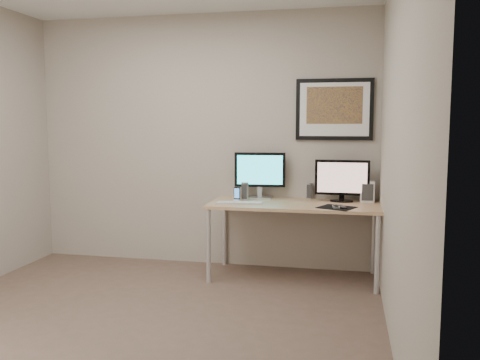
{
  "coord_description": "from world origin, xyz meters",
  "views": [
    {
      "loc": [
        1.48,
        -3.42,
        1.49
      ],
      "look_at": [
        0.53,
        1.1,
        0.97
      ],
      "focal_mm": 38.0,
      "sensor_mm": 36.0,
      "label": 1
    }
  ],
  "objects_px": {
    "desk": "(294,210)",
    "speaker_right": "(309,191)",
    "speaker_left": "(245,191)",
    "keyboard": "(239,203)",
    "monitor_large": "(260,173)",
    "phone_dock": "(237,194)",
    "monitor_tv": "(342,180)",
    "fan_unit": "(367,192)",
    "framed_art": "(334,109)"
  },
  "relations": [
    {
      "from": "desk",
      "to": "speaker_left",
      "type": "bearing_deg",
      "value": 168.14
    },
    {
      "from": "monitor_large",
      "to": "speaker_left",
      "type": "xyz_separation_m",
      "value": [
        -0.13,
        -0.13,
        -0.17
      ]
    },
    {
      "from": "framed_art",
      "to": "keyboard",
      "type": "bearing_deg",
      "value": -152.26
    },
    {
      "from": "framed_art",
      "to": "speaker_left",
      "type": "bearing_deg",
      "value": -165.0
    },
    {
      "from": "monitor_large",
      "to": "keyboard",
      "type": "xyz_separation_m",
      "value": [
        -0.14,
        -0.35,
        -0.25
      ]
    },
    {
      "from": "monitor_large",
      "to": "speaker_right",
      "type": "distance_m",
      "value": 0.53
    },
    {
      "from": "framed_art",
      "to": "fan_unit",
      "type": "relative_size",
      "value": 3.68
    },
    {
      "from": "monitor_tv",
      "to": "speaker_right",
      "type": "distance_m",
      "value": 0.37
    },
    {
      "from": "speaker_left",
      "to": "fan_unit",
      "type": "bearing_deg",
      "value": 4.53
    },
    {
      "from": "speaker_right",
      "to": "keyboard",
      "type": "xyz_separation_m",
      "value": [
        -0.63,
        -0.43,
        -0.07
      ]
    },
    {
      "from": "speaker_right",
      "to": "keyboard",
      "type": "height_order",
      "value": "speaker_right"
    },
    {
      "from": "desk",
      "to": "monitor_tv",
      "type": "distance_m",
      "value": 0.55
    },
    {
      "from": "speaker_right",
      "to": "phone_dock",
      "type": "xyz_separation_m",
      "value": [
        -0.68,
        -0.29,
        -0.01
      ]
    },
    {
      "from": "desk",
      "to": "speaker_right",
      "type": "xyz_separation_m",
      "value": [
        0.12,
        0.31,
        0.15
      ]
    },
    {
      "from": "speaker_left",
      "to": "speaker_right",
      "type": "distance_m",
      "value": 0.65
    },
    {
      "from": "keyboard",
      "to": "desk",
      "type": "bearing_deg",
      "value": 7.3
    },
    {
      "from": "desk",
      "to": "monitor_large",
      "type": "xyz_separation_m",
      "value": [
        -0.37,
        0.23,
        0.32
      ]
    },
    {
      "from": "framed_art",
      "to": "monitor_large",
      "type": "height_order",
      "value": "framed_art"
    },
    {
      "from": "monitor_tv",
      "to": "phone_dock",
      "type": "bearing_deg",
      "value": -170.88
    },
    {
      "from": "speaker_left",
      "to": "keyboard",
      "type": "distance_m",
      "value": 0.24
    },
    {
      "from": "fan_unit",
      "to": "monitor_large",
      "type": "bearing_deg",
      "value": 177.92
    },
    {
      "from": "monitor_large",
      "to": "phone_dock",
      "type": "relative_size",
      "value": 3.67
    },
    {
      "from": "speaker_left",
      "to": "monitor_large",
      "type": "bearing_deg",
      "value": 44.18
    },
    {
      "from": "framed_art",
      "to": "fan_unit",
      "type": "distance_m",
      "value": 0.86
    },
    {
      "from": "monitor_large",
      "to": "monitor_tv",
      "type": "height_order",
      "value": "monitor_large"
    },
    {
      "from": "desk",
      "to": "speaker_right",
      "type": "height_order",
      "value": "speaker_right"
    },
    {
      "from": "monitor_tv",
      "to": "fan_unit",
      "type": "height_order",
      "value": "monitor_tv"
    },
    {
      "from": "speaker_left",
      "to": "fan_unit",
      "type": "relative_size",
      "value": 0.87
    },
    {
      "from": "desk",
      "to": "fan_unit",
      "type": "xyz_separation_m",
      "value": [
        0.68,
        0.21,
        0.17
      ]
    },
    {
      "from": "speaker_left",
      "to": "speaker_right",
      "type": "height_order",
      "value": "speaker_left"
    },
    {
      "from": "speaker_right",
      "to": "phone_dock",
      "type": "distance_m",
      "value": 0.74
    },
    {
      "from": "fan_unit",
      "to": "keyboard",
      "type": "bearing_deg",
      "value": -165.47
    },
    {
      "from": "keyboard",
      "to": "speaker_right",
      "type": "bearing_deg",
      "value": 28.23
    },
    {
      "from": "speaker_left",
      "to": "speaker_right",
      "type": "relative_size",
      "value": 1.1
    },
    {
      "from": "desk",
      "to": "speaker_left",
      "type": "xyz_separation_m",
      "value": [
        -0.5,
        0.1,
        0.15
      ]
    },
    {
      "from": "phone_dock",
      "to": "keyboard",
      "type": "height_order",
      "value": "phone_dock"
    },
    {
      "from": "fan_unit",
      "to": "desk",
      "type": "bearing_deg",
      "value": -163.84
    },
    {
      "from": "monitor_large",
      "to": "framed_art",
      "type": "bearing_deg",
      "value": 2.78
    },
    {
      "from": "monitor_tv",
      "to": "keyboard",
      "type": "relative_size",
      "value": 1.17
    },
    {
      "from": "framed_art",
      "to": "phone_dock",
      "type": "bearing_deg",
      "value": -161.1
    },
    {
      "from": "monitor_tv",
      "to": "speaker_left",
      "type": "bearing_deg",
      "value": -175.38
    },
    {
      "from": "fan_unit",
      "to": "framed_art",
      "type": "bearing_deg",
      "value": 158.77
    },
    {
      "from": "desk",
      "to": "framed_art",
      "type": "bearing_deg",
      "value": 43.46
    },
    {
      "from": "speaker_left",
      "to": "keyboard",
      "type": "relative_size",
      "value": 0.4
    },
    {
      "from": "framed_art",
      "to": "phone_dock",
      "type": "distance_m",
      "value": 1.27
    },
    {
      "from": "speaker_right",
      "to": "fan_unit",
      "type": "bearing_deg",
      "value": -8.89
    },
    {
      "from": "monitor_large",
      "to": "phone_dock",
      "type": "bearing_deg",
      "value": -137.18
    },
    {
      "from": "desk",
      "to": "speaker_left",
      "type": "relative_size",
      "value": 9.03
    },
    {
      "from": "fan_unit",
      "to": "monitor_tv",
      "type": "bearing_deg",
      "value": -172.75
    },
    {
      "from": "monitor_large",
      "to": "speaker_left",
      "type": "distance_m",
      "value": 0.25
    }
  ]
}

